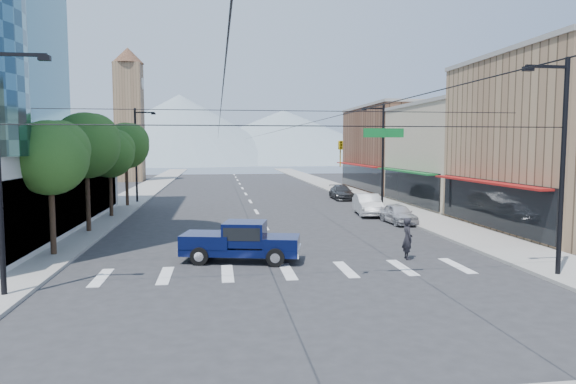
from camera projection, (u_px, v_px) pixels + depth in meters
name	position (u px, v px, depth m)	size (l,w,h in m)	color
ground	(297.00, 280.00, 20.84)	(160.00, 160.00, 0.00)	#28282B
sidewalk_left	(140.00, 193.00, 58.66)	(4.00, 120.00, 0.15)	gray
sidewalk_right	(344.00, 191.00, 61.93)	(4.00, 120.00, 0.15)	gray
shop_mid	(473.00, 156.00, 46.84)	(12.00, 14.00, 9.00)	tan
shop_far	(408.00, 150.00, 62.58)	(12.00, 18.00, 10.00)	brown
clock_tower	(129.00, 112.00, 78.81)	(4.80, 4.80, 20.40)	#8C6B4C
mountain_left	(180.00, 129.00, 165.81)	(80.00, 80.00, 22.00)	gray
mountain_right	(283.00, 136.00, 180.62)	(90.00, 90.00, 18.00)	gray
tree_near	(53.00, 155.00, 24.90)	(3.65, 3.64, 6.71)	black
tree_midnear	(89.00, 144.00, 31.75)	(4.09, 4.09, 7.52)	black
tree_midfar	(112.00, 152.00, 38.72)	(3.65, 3.64, 6.71)	black
tree_far	(127.00, 144.00, 45.57)	(4.09, 4.09, 7.52)	black
signal_rig	(307.00, 167.00, 19.46)	(21.80, 0.20, 9.00)	black
lamp_pole_nw	(137.00, 151.00, 48.54)	(2.00, 0.25, 9.00)	black
lamp_pole_ne	(381.00, 152.00, 43.56)	(2.00, 0.25, 9.00)	black
pickup_truck	(240.00, 241.00, 24.19)	(5.89, 3.14, 1.90)	#070F3A
pedestrian	(407.00, 239.00, 24.66)	(0.73, 0.48, 2.01)	black
parked_car_near	(398.00, 214.00, 36.03)	(1.63, 4.06, 1.38)	silver
parked_car_mid	(368.00, 205.00, 40.47)	(1.76, 5.04, 1.66)	silver
parked_car_far	(342.00, 193.00, 52.40)	(1.96, 4.83, 1.40)	#313133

